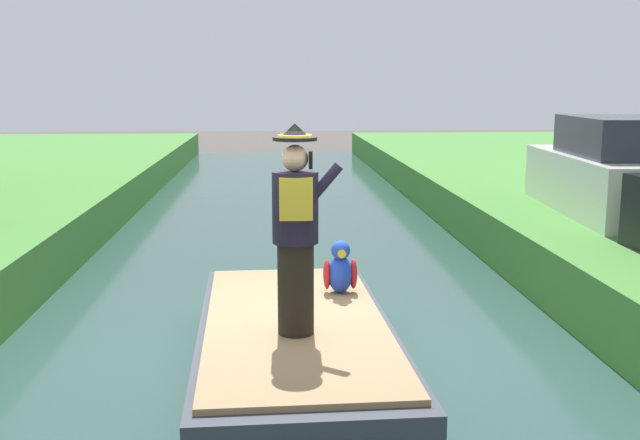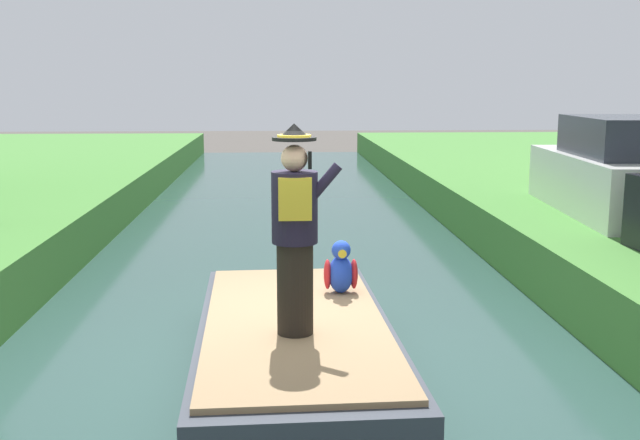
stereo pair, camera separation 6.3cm
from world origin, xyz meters
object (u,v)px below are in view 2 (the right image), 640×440
boat (295,350)px  parked_car_white (620,173)px  person_pirate (295,231)px  parrot_plush (341,270)px

boat → parked_car_white: 7.00m
parked_car_white → person_pirate: bearing=-136.0°
boat → person_pirate: (-0.00, -0.40, 1.23)m
boat → person_pirate: 1.30m
parrot_plush → person_pirate: bearing=-111.5°
parrot_plush → parked_car_white: 5.99m
parked_car_white → parrot_plush: bearing=-141.5°
parrot_plush → boat: bearing=-119.8°
parrot_plush → parked_car_white: size_ratio=0.14×
boat → parked_car_white: parked_car_white is taller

